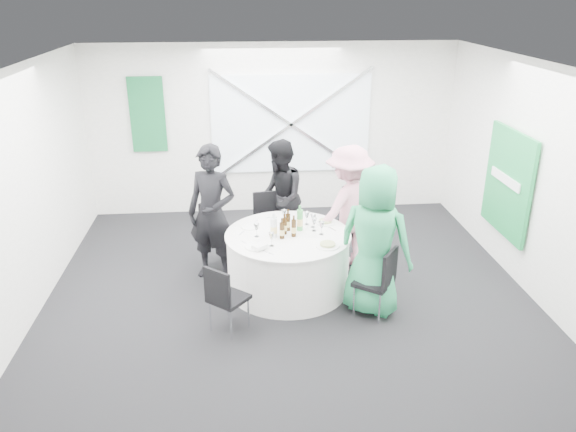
{
  "coord_description": "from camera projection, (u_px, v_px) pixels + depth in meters",
  "views": [
    {
      "loc": [
        -0.57,
        -6.09,
        3.58
      ],
      "look_at": [
        0.0,
        0.2,
        1.0
      ],
      "focal_mm": 35.0,
      "sensor_mm": 36.0,
      "label": 1
    }
  ],
  "objects": [
    {
      "name": "wine_glass_e",
      "position": [
        314.0,
        222.0,
        6.96
      ],
      "size": [
        0.07,
        0.07,
        0.17
      ],
      "color": "white",
      "rests_on": "banquet_table"
    },
    {
      "name": "wine_glass_c",
      "position": [
        284.0,
        213.0,
        7.22
      ],
      "size": [
        0.07,
        0.07,
        0.17
      ],
      "color": "white",
      "rests_on": "banquet_table"
    },
    {
      "name": "napkin",
      "position": [
        260.0,
        247.0,
        6.49
      ],
      "size": [
        0.2,
        0.19,
        0.05
      ],
      "primitive_type": "cube",
      "rotation": [
        0.0,
        0.0,
        0.67
      ],
      "color": "silver",
      "rests_on": "plate_front_left"
    },
    {
      "name": "fork_a",
      "position": [
        332.0,
        229.0,
        7.06
      ],
      "size": [
        0.08,
        0.14,
        0.01
      ],
      "primitive_type": "cube",
      "rotation": [
        0.0,
        0.0,
        0.47
      ],
      "color": "silver",
      "rests_on": "banquet_table"
    },
    {
      "name": "knife_a",
      "position": [
        316.0,
        220.0,
        7.33
      ],
      "size": [
        0.08,
        0.14,
        0.01
      ],
      "primitive_type": "cube",
      "rotation": [
        0.0,
        0.0,
        0.48
      ],
      "color": "silver",
      "rests_on": "banquet_table"
    },
    {
      "name": "wine_glass_a",
      "position": [
        313.0,
        218.0,
        7.07
      ],
      "size": [
        0.07,
        0.07,
        0.17
      ],
      "color": "white",
      "rests_on": "banquet_table"
    },
    {
      "name": "plate_front_left",
      "position": [
        255.0,
        246.0,
        6.57
      ],
      "size": [
        0.25,
        0.25,
        0.01
      ],
      "color": "white",
      "rests_on": "banquet_table"
    },
    {
      "name": "person_man_back_left",
      "position": [
        212.0,
        214.0,
        7.17
      ],
      "size": [
        0.77,
        0.66,
        1.8
      ],
      "primitive_type": "imported",
      "rotation": [
        0.0,
        0.0,
        -0.42
      ],
      "color": "black",
      "rests_on": "floor"
    },
    {
      "name": "person_woman_green",
      "position": [
        375.0,
        241.0,
        6.4
      ],
      "size": [
        1.05,
        0.95,
        1.79
      ],
      "primitive_type": "imported",
      "rotation": [
        0.0,
        0.0,
        2.58
      ],
      "color": "#299960",
      "rests_on": "floor"
    },
    {
      "name": "green_water_bottle",
      "position": [
        300.0,
        220.0,
        6.98
      ],
      "size": [
        0.08,
        0.08,
        0.33
      ],
      "color": "green",
      "rests_on": "banquet_table"
    },
    {
      "name": "floor",
      "position": [
        289.0,
        296.0,
        7.02
      ],
      "size": [
        6.0,
        6.0,
        0.0
      ],
      "primitive_type": "plane",
      "color": "black",
      "rests_on": "ground"
    },
    {
      "name": "wall_back",
      "position": [
        273.0,
        130.0,
        9.26
      ],
      "size": [
        6.0,
        0.0,
        6.0
      ],
      "primitive_type": "plane",
      "rotation": [
        1.57,
        0.0,
        0.0
      ],
      "color": "silver",
      "rests_on": "floor"
    },
    {
      "name": "wall_right",
      "position": [
        538.0,
        183.0,
        6.74
      ],
      "size": [
        0.0,
        6.0,
        6.0
      ],
      "primitive_type": "plane",
      "rotation": [
        1.57,
        0.0,
        -1.57
      ],
      "color": "silver",
      "rests_on": "floor"
    },
    {
      "name": "window_panel",
      "position": [
        291.0,
        124.0,
        9.21
      ],
      "size": [
        2.6,
        0.03,
        1.6
      ],
      "primitive_type": "cube",
      "color": "silver",
      "rests_on": "wall_back"
    },
    {
      "name": "chair_back_left",
      "position": [
        217.0,
        228.0,
        7.66
      ],
      "size": [
        0.59,
        0.59,
        0.91
      ],
      "rotation": [
        0.0,
        0.0,
        0.85
      ],
      "color": "black",
      "rests_on": "floor"
    },
    {
      "name": "chair_back_right",
      "position": [
        348.0,
        220.0,
        7.79
      ],
      "size": [
        0.64,
        0.64,
        1.0
      ],
      "rotation": [
        0.0,
        0.0,
        -0.86
      ],
      "color": "black",
      "rests_on": "floor"
    },
    {
      "name": "ceiling",
      "position": [
        290.0,
        67.0,
        5.96
      ],
      "size": [
        6.0,
        6.0,
        0.0
      ],
      "primitive_type": "plane",
      "rotation": [
        3.14,
        0.0,
        0.0
      ],
      "color": "silver",
      "rests_on": "wall_back"
    },
    {
      "name": "window_brace_a",
      "position": [
        291.0,
        125.0,
        9.17
      ],
      "size": [
        2.63,
        0.05,
        1.84
      ],
      "primitive_type": "cube",
      "rotation": [
        0.0,
        0.97,
        0.0
      ],
      "color": "silver",
      "rests_on": "window_panel"
    },
    {
      "name": "wine_glass_b",
      "position": [
        307.0,
        215.0,
        7.15
      ],
      "size": [
        0.07,
        0.07,
        0.17
      ],
      "color": "white",
      "rests_on": "banquet_table"
    },
    {
      "name": "chair_front_right",
      "position": [
        380.0,
        278.0,
        6.41
      ],
      "size": [
        0.55,
        0.55,
        0.86
      ],
      "rotation": [
        0.0,
        0.0,
        4.07
      ],
      "color": "black",
      "rests_on": "floor"
    },
    {
      "name": "person_man_back",
      "position": [
        280.0,
        198.0,
        7.91
      ],
      "size": [
        0.45,
        0.81,
        1.65
      ],
      "primitive_type": "imported",
      "rotation": [
        0.0,
        0.0,
        -1.56
      ],
      "color": "black",
      "rests_on": "floor"
    },
    {
      "name": "person_woman_pink",
      "position": [
        348.0,
        208.0,
        7.46
      ],
      "size": [
        1.21,
        1.03,
        1.71
      ],
      "primitive_type": "imported",
      "rotation": [
        0.0,
        0.0,
        -2.57
      ],
      "color": "pink",
      "rests_on": "floor"
    },
    {
      "name": "beer_bottle_a",
      "position": [
        285.0,
        226.0,
        6.89
      ],
      "size": [
        0.06,
        0.06,
        0.26
      ],
      "color": "#39210A",
      "rests_on": "banquet_table"
    },
    {
      "name": "wall_left",
      "position": [
        22.0,
        199.0,
        6.24
      ],
      "size": [
        0.0,
        6.0,
        6.0
      ],
      "primitive_type": "plane",
      "rotation": [
        1.57,
        0.0,
        1.57
      ],
      "color": "silver",
      "rests_on": "floor"
    },
    {
      "name": "knife_b",
      "position": [
        271.0,
        217.0,
        7.41
      ],
      "size": [
        0.15,
        0.02,
        0.01
      ],
      "primitive_type": "cube",
      "rotation": [
        0.0,
        0.0,
        1.58
      ],
      "color": "silver",
      "rests_on": "banquet_table"
    },
    {
      "name": "green_sign",
      "position": [
        508.0,
        183.0,
        7.37
      ],
      "size": [
        0.05,
        1.2,
        1.4
      ],
      "primitive_type": "cube",
      "color": "#198D42",
      "rests_on": "wall_right"
    },
    {
      "name": "wine_glass_d",
      "position": [
        322.0,
        225.0,
        6.86
      ],
      "size": [
        0.07,
        0.07,
        0.17
      ],
      "color": "white",
      "rests_on": "banquet_table"
    },
    {
      "name": "fork_d",
      "position": [
        246.0,
        243.0,
        6.66
      ],
      "size": [
        0.11,
        0.12,
        0.01
      ],
      "primitive_type": "cube",
      "rotation": [
        0.0,
        0.0,
        -2.43
      ],
      "color": "silver",
      "rests_on": "banquet_table"
    },
    {
      "name": "window_brace_b",
      "position": [
        291.0,
        125.0,
        9.17
      ],
      "size": [
        2.63,
        0.05,
        1.84
      ],
      "primitive_type": "cube",
      "rotation": [
        0.0,
        -0.97,
        0.0
      ],
      "color": "silver",
      "rests_on": "window_panel"
    },
    {
      "name": "knife_d",
      "position": [
        268.0,
        253.0,
        6.43
      ],
      "size": [
        0.12,
        0.12,
        0.01
      ],
      "primitive_type": "cube",
      "rotation": [
        0.0,
        0.0,
        -2.37
      ],
      "color": "silver",
      "rests_on": "banquet_table"
    },
    {
      "name": "knife_c",
      "position": [
        242.0,
        233.0,
        6.94
      ],
      "size": [
        0.08,
        0.14,
        0.01
      ],
      "primitive_type": "cube",
      "rotation": [
        0.0,
        0.0,
        2.71
      ],
      "color": "silver",
      "rests_on": "banquet_table"
    },
    {
      "name": "wine_glass_f",
      "position": [
        256.0,
        227.0,
        6.8
      ],
      "size": [
        0.07,
        0.07,
        0.17
      ],
      "color": "white",
      "rests_on": "banquet_table"
    },
    {
      "name": "fork_c",
      "position": [
        255.0,
        222.0,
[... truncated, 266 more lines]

